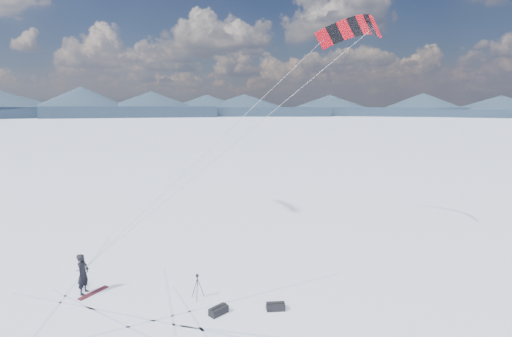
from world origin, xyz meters
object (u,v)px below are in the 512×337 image
object	(u,v)px
gear_bag_a	(219,310)
gear_bag_b	(276,306)
snowkiter	(85,293)
snowboard	(93,293)
tripod	(197,283)

from	to	relation	value
gear_bag_a	gear_bag_b	size ratio (longest dim) A/B	1.06
snowkiter	snowboard	xyz separation A→B (m)	(0.41, -0.11, 0.02)
snowboard	gear_bag_a	size ratio (longest dim) A/B	1.67
gear_bag_a	gear_bag_b	xyz separation A→B (m)	(2.43, -0.35, -0.00)
snowkiter	gear_bag_a	xyz separation A→B (m)	(5.76, -3.45, 0.16)
snowkiter	tripod	xyz separation A→B (m)	(5.07, -1.92, 0.75)
snowkiter	tripod	world-z (taller)	tripod
snowkiter	gear_bag_a	world-z (taller)	snowkiter
snowkiter	tripod	distance (m)	5.47
tripod	gear_bag_b	bearing A→B (deg)	-47.22
snowkiter	snowboard	bearing A→B (deg)	-86.04
snowkiter	snowboard	world-z (taller)	snowkiter
snowboard	gear_bag_b	distance (m)	8.62
snowkiter	gear_bag_b	xyz separation A→B (m)	(8.19, -3.81, 0.16)
snowboard	tripod	distance (m)	5.06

